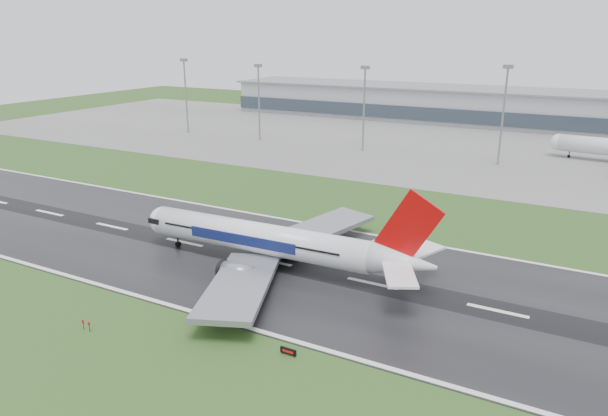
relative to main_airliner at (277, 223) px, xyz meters
The scene contains 10 objects.
ground 8.91m from the main_airliner, 148.97° to the left, with size 520.00×520.00×0.00m, color #26471A.
runway 8.86m from the main_airliner, 148.97° to the left, with size 400.00×45.00×0.10m, color black.
apron 126.87m from the main_airliner, 91.18° to the left, with size 400.00×130.00×0.08m, color slate.
terminal 186.59m from the main_airliner, 90.80° to the left, with size 240.00×36.00×15.00m, color #9697A0.
main_airliner is the anchor object (origin of this frame).
runway_sign 29.20m from the main_airliner, 56.61° to the right, with size 2.30×0.26×1.04m, color black, non-canonical shape.
floodmast_0 145.51m from the main_airliner, 135.68° to the left, with size 0.64×0.64×28.99m, color gray.
floodmast_1 122.63m from the main_airliner, 123.99° to the left, with size 0.64×0.64×27.67m, color gray.
floodmast_2 104.86m from the main_airliner, 104.05° to the left, with size 0.64×0.64×28.16m, color gray.
floodmast_3 103.86m from the main_airliner, 78.50° to the left, with size 0.64×0.64×29.66m, color gray.
Camera 1 is at (49.06, -78.74, 39.84)m, focal length 32.42 mm.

